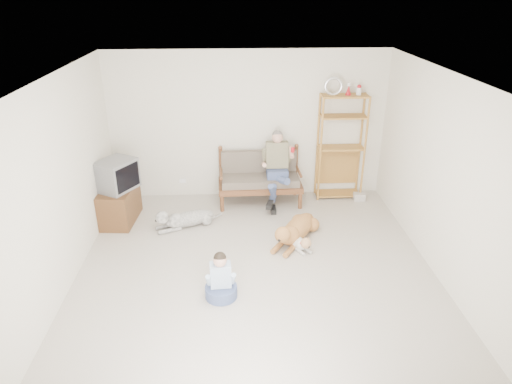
{
  "coord_description": "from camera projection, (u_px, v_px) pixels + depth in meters",
  "views": [
    {
      "loc": [
        -0.29,
        -5.26,
        3.71
      ],
      "look_at": [
        0.05,
        1.0,
        0.83
      ],
      "focal_mm": 32.0,
      "sensor_mm": 36.0,
      "label": 1
    }
  ],
  "objects": [
    {
      "name": "book_stack",
      "position": [
        359.0,
        197.0,
        8.53
      ],
      "size": [
        0.22,
        0.17,
        0.13
      ],
      "primitive_type": "cube",
      "rotation": [
        0.0,
        0.0,
        -0.06
      ],
      "color": "beige",
      "rests_on": "ground"
    },
    {
      "name": "wall_back",
      "position": [
        248.0,
        126.0,
        8.27
      ],
      "size": [
        5.0,
        0.0,
        5.0
      ],
      "primitive_type": "plane",
      "rotation": [
        1.57,
        0.0,
        0.0
      ],
      "color": "beige",
      "rests_on": "ground"
    },
    {
      "name": "terrier",
      "position": [
        299.0,
        242.0,
        6.95
      ],
      "size": [
        0.42,
        0.62,
        0.26
      ],
      "rotation": [
        0.0,
        0.0,
        0.5
      ],
      "color": "silver",
      "rests_on": "ground"
    },
    {
      "name": "wall_outlet",
      "position": [
        183.0,
        181.0,
        8.63
      ],
      "size": [
        0.12,
        0.02,
        0.08
      ],
      "primitive_type": "cube",
      "color": "white",
      "rests_on": "ground"
    },
    {
      "name": "golden_retriever",
      "position": [
        295.0,
        230.0,
        7.15
      ],
      "size": [
        0.86,
        1.27,
        0.43
      ],
      "rotation": [
        0.0,
        0.0,
        -0.57
      ],
      "color": "#B2783E",
      "rests_on": "ground"
    },
    {
      "name": "ceiling",
      "position": [
        256.0,
        80.0,
        5.21
      ],
      "size": [
        5.5,
        5.5,
        0.0
      ],
      "primitive_type": "plane",
      "rotation": [
        3.14,
        0.0,
        0.0
      ],
      "color": "white",
      "rests_on": "ground"
    },
    {
      "name": "etagere",
      "position": [
        341.0,
        146.0,
        8.31
      ],
      "size": [
        0.86,
        0.38,
        2.25
      ],
      "color": "olive",
      "rests_on": "ground"
    },
    {
      "name": "shaggy_dog",
      "position": [
        184.0,
        219.0,
        7.56
      ],
      "size": [
        1.13,
        0.6,
        0.36
      ],
      "rotation": [
        0.0,
        0.0,
        -1.17
      ],
      "color": "white",
      "rests_on": "ground"
    },
    {
      "name": "floor",
      "position": [
        256.0,
        276.0,
        6.33
      ],
      "size": [
        5.5,
        5.5,
        0.0
      ],
      "primitive_type": "plane",
      "color": "beige",
      "rests_on": "ground"
    },
    {
      "name": "tv_stand",
      "position": [
        119.0,
        205.0,
        7.7
      ],
      "size": [
        0.57,
        0.94,
        0.6
      ],
      "rotation": [
        0.0,
        0.0,
        -0.08
      ],
      "color": "brown",
      "rests_on": "ground"
    },
    {
      "name": "child",
      "position": [
        221.0,
        281.0,
        5.83
      ],
      "size": [
        0.42,
        0.42,
        0.66
      ],
      "rotation": [
        0.0,
        0.0,
        0.07
      ],
      "color": "#4B5C8A",
      "rests_on": "ground"
    },
    {
      "name": "man",
      "position": [
        276.0,
        174.0,
        8.08
      ],
      "size": [
        0.52,
        0.74,
        1.2
      ],
      "color": "#4B5C8A",
      "rests_on": "loveseat"
    },
    {
      "name": "crt_tv",
      "position": [
        117.0,
        175.0,
        7.45
      ],
      "size": [
        0.72,
        0.76,
        0.5
      ],
      "rotation": [
        0.0,
        0.0,
        -0.52
      ],
      "color": "slate",
      "rests_on": "tv_stand"
    },
    {
      "name": "wall_front",
      "position": [
        277.0,
        343.0,
        3.27
      ],
      "size": [
        5.0,
        0.0,
        5.0
      ],
      "primitive_type": "plane",
      "rotation": [
        -1.57,
        0.0,
        0.0
      ],
      "color": "beige",
      "rests_on": "ground"
    },
    {
      "name": "wall_left",
      "position": [
        55.0,
        192.0,
        5.65
      ],
      "size": [
        0.0,
        5.5,
        5.5
      ],
      "primitive_type": "plane",
      "rotation": [
        1.57,
        0.0,
        1.57
      ],
      "color": "beige",
      "rests_on": "ground"
    },
    {
      "name": "wall_right",
      "position": [
        449.0,
        183.0,
        5.89
      ],
      "size": [
        0.0,
        5.5,
        5.5
      ],
      "primitive_type": "plane",
      "rotation": [
        1.57,
        0.0,
        -1.57
      ],
      "color": "beige",
      "rests_on": "ground"
    },
    {
      "name": "loveseat",
      "position": [
        260.0,
        177.0,
        8.33
      ],
      "size": [
        1.52,
        0.74,
        0.95
      ],
      "rotation": [
        0.0,
        0.0,
        0.02
      ],
      "color": "brown",
      "rests_on": "ground"
    }
  ]
}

